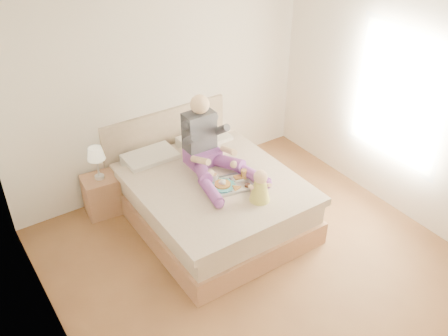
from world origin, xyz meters
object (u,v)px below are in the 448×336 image
bed (208,195)px  baby (260,188)px  adult (208,148)px  nightstand (102,195)px  tray (230,183)px

bed → baby: size_ratio=5.94×
adult → baby: size_ratio=2.85×
nightstand → baby: bearing=-45.6°
bed → baby: 0.85m
bed → tray: (0.10, -0.32, 0.32)m
bed → nightstand: size_ratio=4.49×
bed → adult: bearing=51.9°
tray → baby: size_ratio=1.39×
nightstand → tray: 1.61m
bed → adult: (0.09, 0.11, 0.55)m
adult → tray: bearing=-88.6°
bed → adult: size_ratio=2.08×
baby → tray: bearing=125.4°
bed → baby: (0.20, -0.70, 0.44)m
nightstand → tray: tray is taller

